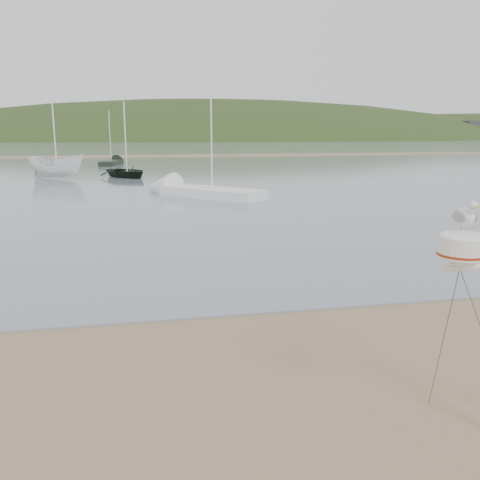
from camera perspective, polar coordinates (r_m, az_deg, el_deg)
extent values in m
plane|color=#876B4D|center=(6.56, -19.39, -22.05)|extent=(560.00, 560.00, 0.00)
cube|color=slate|center=(137.44, -12.17, 10.36)|extent=(560.00, 256.00, 0.04)
cube|color=#876B4D|center=(75.48, -12.45, 9.16)|extent=(560.00, 7.00, 0.07)
ellipsoid|color=#233515|center=(244.88, -2.35, 6.11)|extent=(400.00, 180.00, 80.00)
ellipsoid|color=#233515|center=(300.34, 25.27, 7.35)|extent=(300.00, 135.00, 56.00)
cube|color=silver|center=(204.75, -22.44, 11.34)|extent=(8.40, 6.30, 8.00)
cube|color=silver|center=(201.69, -15.02, 11.84)|extent=(8.40, 6.30, 8.00)
cube|color=silver|center=(201.95, -7.47, 12.14)|extent=(8.40, 6.30, 8.00)
cube|color=silver|center=(205.53, -0.06, 12.24)|extent=(8.40, 6.30, 8.00)
cube|color=silver|center=(212.26, 6.99, 12.15)|extent=(8.40, 6.30, 8.00)
cube|color=silver|center=(221.85, 13.52, 11.90)|extent=(8.40, 6.30, 8.00)
cube|color=silver|center=(233.94, 19.42, 11.55)|extent=(8.40, 6.30, 8.00)
cube|color=silver|center=(248.19, 24.68, 11.14)|extent=(8.40, 6.30, 8.00)
cube|color=white|center=(5.76, 23.51, -2.20)|extent=(0.15, 0.15, 0.09)
cylinder|color=white|center=(5.72, 23.64, -0.75)|extent=(0.48, 0.48, 0.21)
cylinder|color=#9D260B|center=(5.74, 23.58, -1.45)|extent=(0.49, 0.49, 0.02)
ellipsoid|color=white|center=(5.70, 23.73, 0.29)|extent=(0.48, 0.48, 0.13)
cylinder|color=tan|center=(5.67, 23.61, 1.28)|extent=(0.01, 0.01, 0.07)
cylinder|color=tan|center=(5.70, 24.01, 1.30)|extent=(0.01, 0.01, 0.07)
ellipsoid|color=white|center=(5.67, 23.91, 2.39)|extent=(0.16, 0.26, 0.19)
ellipsoid|color=#97999F|center=(5.62, 23.37, 2.41)|extent=(0.05, 0.21, 0.12)
ellipsoid|color=#97999F|center=(5.70, 24.56, 2.44)|extent=(0.05, 0.21, 0.12)
cone|color=white|center=(5.78, 23.13, 2.43)|extent=(0.09, 0.08, 0.09)
ellipsoid|color=white|center=(5.58, 24.55, 3.05)|extent=(0.08, 0.08, 0.11)
sphere|color=white|center=(5.55, 24.74, 3.55)|extent=(0.09, 0.09, 0.09)
cone|color=gold|center=(5.51, 25.03, 3.42)|extent=(0.02, 0.05, 0.02)
imported|color=black|center=(41.20, -12.69, 9.88)|extent=(3.07, 2.47, 4.33)
imported|color=white|center=(41.73, -20.03, 9.83)|extent=(2.53, 2.51, 4.85)
cube|color=white|center=(28.19, -3.16, 5.34)|extent=(5.64, 5.81, 0.50)
cone|color=white|center=(30.76, -8.94, 5.78)|extent=(2.90, 2.91, 1.96)
cylinder|color=white|center=(27.99, -3.25, 12.73)|extent=(0.08, 0.08, 6.75)
cube|color=black|center=(56.67, -14.25, 8.40)|extent=(2.49, 4.97, 0.50)
cone|color=black|center=(59.62, -13.50, 8.60)|extent=(1.84, 1.95, 1.52)
cylinder|color=white|center=(56.58, -14.40, 11.29)|extent=(0.08, 0.08, 5.23)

